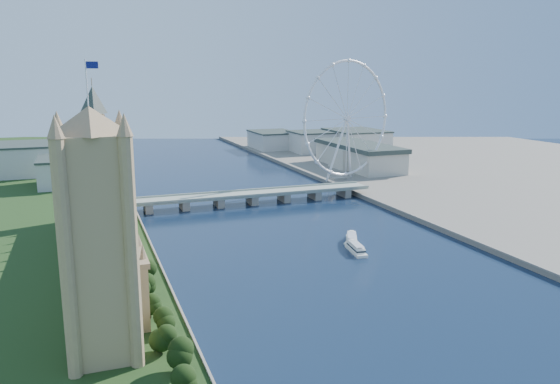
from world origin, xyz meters
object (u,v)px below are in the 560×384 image
victoria_tower (97,228)px  london_eye (347,119)px  tour_boat_near (356,252)px  tour_boat_far (352,243)px

victoria_tower → london_eye: london_eye is taller
victoria_tower → london_eye: (254.98, 300.08, 13.03)m
tour_boat_near → london_eye: bearing=73.6°
london_eye → tour_boat_far: size_ratio=4.22×
tour_boat_far → tour_boat_near: bearing=-83.0°
victoria_tower → tour_boat_near: 188.43m
london_eye → tour_boat_near: size_ratio=4.37×
london_eye → tour_boat_far: bearing=-115.7°
tour_boat_near → tour_boat_far: tour_boat_far is taller
london_eye → tour_boat_near: (-98.76, -209.90, -67.52)m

